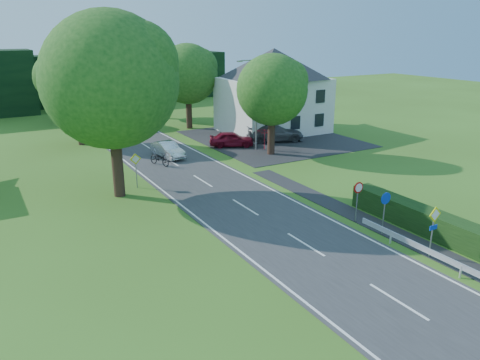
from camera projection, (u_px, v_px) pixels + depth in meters
road at (229, 198)px, 30.18m from camera, size 7.00×80.00×0.04m
parking_pad at (272, 139)px, 46.61m from camera, size 14.00×16.00×0.04m
line_edge_left at (183, 206)px, 28.63m from camera, size 0.12×80.00×0.01m
line_edge_right at (271, 189)px, 31.72m from camera, size 0.12×80.00×0.01m
line_centre at (229, 197)px, 30.17m from camera, size 0.12×80.00×0.01m
tree_main at (113, 107)px, 28.86m from camera, size 9.40×9.40×11.64m
tree_left_far at (77, 99)px, 43.01m from camera, size 7.00×7.00×8.58m
tree_right_far at (188, 87)px, 50.28m from camera, size 7.40×7.40×9.09m
tree_left_back at (60, 88)px, 53.23m from camera, size 6.60×6.60×8.07m
tree_right_back at (154, 87)px, 56.64m from camera, size 6.20×6.20×7.56m
tree_right_mid at (272, 105)px, 39.51m from camera, size 7.00×7.00×8.58m
treeline_right at (130, 77)px, 70.88m from camera, size 30.00×5.00×7.00m
house_white at (273, 90)px, 48.69m from camera, size 10.60×8.40×8.60m
streetlight at (255, 100)px, 40.90m from camera, size 2.03×0.18×8.00m
sign_priority_right at (434, 223)px, 21.76m from camera, size 0.78×0.09×2.59m
sign_roundabout at (385, 205)px, 24.28m from camera, size 0.64×0.08×2.37m
sign_speed_limit at (358, 192)px, 25.89m from camera, size 0.64×0.11×2.37m
sign_priority_left at (136, 164)px, 31.64m from camera, size 0.78×0.09×2.44m
moving_car at (168, 150)px, 39.57m from camera, size 1.80×4.10×1.31m
motorcycle at (160, 158)px, 37.21m from camera, size 1.46×2.24×1.11m
parked_car_red at (232, 139)px, 43.22m from camera, size 4.39×3.21×1.39m
parked_car_grey at (275, 133)px, 45.32m from camera, size 6.06×4.12×1.63m
parked_car_silver_b at (284, 128)px, 48.23m from camera, size 4.83×2.98×1.25m
parasol at (265, 139)px, 42.00m from camera, size 2.74×2.77×1.90m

